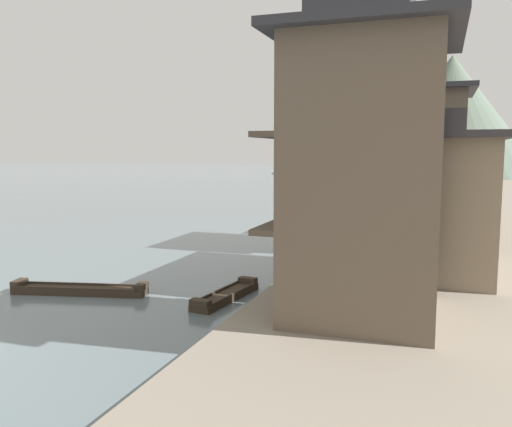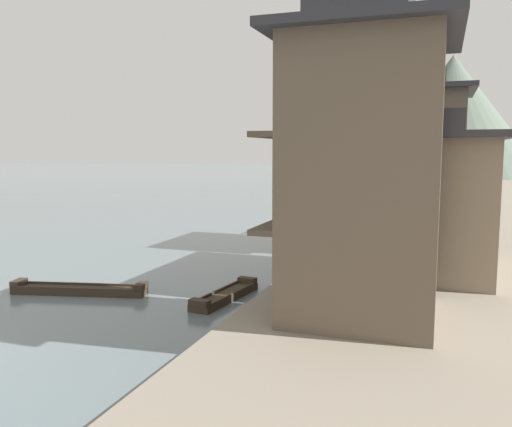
{
  "view_description": "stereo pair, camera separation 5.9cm",
  "coord_description": "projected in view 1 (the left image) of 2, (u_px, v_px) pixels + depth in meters",
  "views": [
    {
      "loc": [
        13.18,
        -9.04,
        5.54
      ],
      "look_at": [
        2.41,
        21.67,
        1.64
      ],
      "focal_mm": 36.99,
      "sensor_mm": 36.0,
      "label": 1
    },
    {
      "loc": [
        13.24,
        -9.02,
        5.54
      ],
      "look_at": [
        2.41,
        21.67,
        1.64
      ],
      "focal_mm": 36.99,
      "sensor_mm": 36.0,
      "label": 2
    }
  ],
  "objects": [
    {
      "name": "house_waterfront_nearest",
      "position": [
        366.0,
        167.0,
        15.09
      ],
      "size": [
        5.25,
        5.6,
        8.74
      ],
      "color": "brown",
      "rests_on": "riverbank_right"
    },
    {
      "name": "boat_moored_third",
      "position": [
        303.0,
        205.0,
        51.02
      ],
      "size": [
        4.89,
        2.28,
        0.74
      ],
      "color": "brown",
      "rests_on": "ground"
    },
    {
      "name": "boat_moored_far",
      "position": [
        321.0,
        226.0,
        37.0
      ],
      "size": [
        1.74,
        3.59,
        0.76
      ],
      "color": "#232326",
      "rests_on": "ground"
    },
    {
      "name": "boat_midriver_drifting",
      "position": [
        80.0,
        290.0,
        20.47
      ],
      "size": [
        5.34,
        2.0,
        0.49
      ],
      "color": "#33281E",
      "rests_on": "ground"
    },
    {
      "name": "hill_far_west",
      "position": [
        353.0,
        145.0,
        125.09
      ],
      "size": [
        38.89,
        38.89,
        13.71
      ],
      "primitive_type": "cone",
      "color": "slate",
      "rests_on": "ground"
    },
    {
      "name": "boat_moored_nearest",
      "position": [
        350.0,
        217.0,
        42.73
      ],
      "size": [
        1.19,
        4.34,
        0.44
      ],
      "color": "brown",
      "rests_on": "ground"
    },
    {
      "name": "house_waterfront_tall",
      "position": [
        412.0,
        159.0,
        28.9
      ],
      "size": [
        6.31,
        6.22,
        8.74
      ],
      "color": "brown",
      "rests_on": "riverbank_right"
    },
    {
      "name": "house_waterfront_narrow",
      "position": [
        413.0,
        177.0,
        35.13
      ],
      "size": [
        5.82,
        6.78,
        6.14
      ],
      "color": "#75604C",
      "rests_on": "riverbank_right"
    },
    {
      "name": "hill_far_centre",
      "position": [
        450.0,
        117.0,
        109.12
      ],
      "size": [
        37.08,
        37.08,
        25.0
      ],
      "primitive_type": "cone",
      "color": "#5B6B5B",
      "rests_on": "ground"
    },
    {
      "name": "riverbank_right",
      "position": [
        491.0,
        226.0,
        36.08
      ],
      "size": [
        18.0,
        110.0,
        0.77
      ],
      "primitive_type": "cube",
      "color": "gray",
      "rests_on": "ground"
    },
    {
      "name": "hill_far_east",
      "position": [
        434.0,
        130.0,
        128.4
      ],
      "size": [
        50.81,
        50.81,
        20.79
      ],
      "primitive_type": "cone",
      "color": "slate",
      "rests_on": "ground"
    },
    {
      "name": "house_waterfront_second",
      "position": [
        412.0,
        194.0,
        21.64
      ],
      "size": [
        7.13,
        8.39,
        6.14
      ],
      "color": "#7F705B",
      "rests_on": "riverbank_right"
    },
    {
      "name": "boat_moored_second",
      "position": [
        226.0,
        295.0,
        19.68
      ],
      "size": [
        1.29,
        3.96,
        0.46
      ],
      "color": "#33281E",
      "rests_on": "ground"
    }
  ]
}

